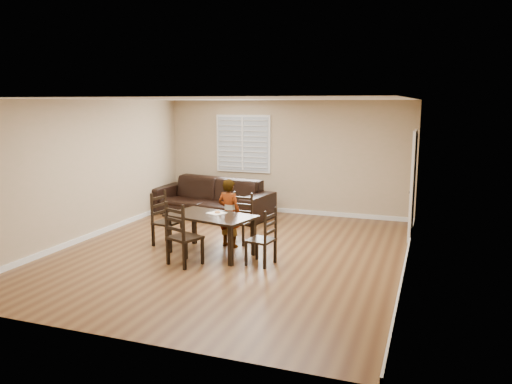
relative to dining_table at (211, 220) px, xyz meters
The scene contains 11 objects.
ground 0.71m from the dining_table, 34.33° to the left, with size 7.00×7.00×0.00m, color brown.
room 1.29m from the dining_table, 49.06° to the left, with size 6.04×7.04×2.72m.
dining_table is the anchor object (origin of this frame).
chair_near 0.98m from the dining_table, 77.39° to the left, with size 0.47×0.45×0.95m.
chair_far 0.83m from the dining_table, 104.73° to the right, with size 0.61×0.59×1.06m.
chair_left 1.17m from the dining_table, 167.10° to the left, with size 0.48×0.51×1.00m.
chair_right 1.17m from the dining_table, 12.97° to the right, with size 0.46×0.49×0.95m.
child 0.55m from the dining_table, 76.61° to the left, with size 0.47×0.31×1.28m, color gray.
napkin 0.19m from the dining_table, 76.61° to the left, with size 0.28×0.28×0.00m, color white.
donut 0.21m from the dining_table, 70.27° to the left, with size 0.10×0.10×0.04m.
sofa 3.13m from the dining_table, 115.13° to the left, with size 2.97×1.16×0.87m, color black.
Camera 1 is at (3.33, -7.94, 2.64)m, focal length 35.00 mm.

